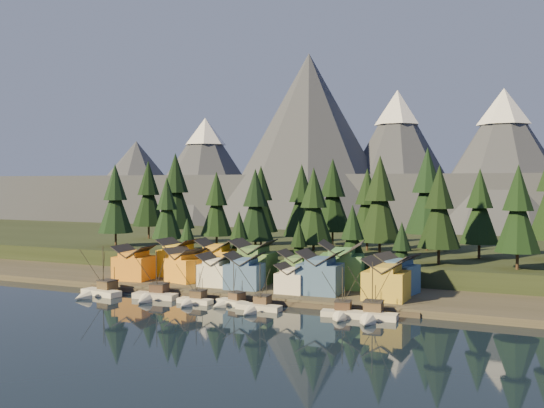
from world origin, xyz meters
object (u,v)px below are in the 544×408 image
at_px(boat_4, 256,301).
at_px(boat_5, 341,306).
at_px(house_back_0, 178,256).
at_px(house_front_1, 185,264).
at_px(boat_1, 152,289).
at_px(boat_6, 371,308).
at_px(house_front_0, 134,262).
at_px(house_back_1, 217,258).
at_px(boat_0, 97,286).
at_px(boat_3, 229,296).
at_px(boat_2, 193,295).

height_order(boat_4, boat_5, boat_5).
xyz_separation_m(boat_5, house_back_0, (-52.21, 23.53, 4.48)).
bearing_deg(boat_5, house_front_1, 151.60).
bearing_deg(boat_1, boat_6, -5.08).
relative_size(house_front_0, house_front_1, 0.97).
relative_size(house_front_1, house_back_0, 1.00).
distance_m(house_back_0, house_back_1, 11.43).
bearing_deg(boat_0, boat_4, 10.23).
bearing_deg(house_back_1, boat_5, -42.88).
height_order(boat_3, house_back_1, house_back_1).
xyz_separation_m(boat_4, boat_5, (17.56, 1.28, 0.20)).
bearing_deg(house_back_0, boat_1, -72.24).
relative_size(boat_0, boat_6, 1.05).
relative_size(boat_4, house_front_0, 1.13).
xyz_separation_m(boat_5, house_front_1, (-45.57, 16.39, 3.73)).
xyz_separation_m(boat_0, house_front_1, (12.25, 18.20, 3.41)).
bearing_deg(boat_2, boat_5, 1.96).
distance_m(boat_0, boat_4, 40.26).
relative_size(boat_1, house_front_0, 1.31).
xyz_separation_m(boat_0, boat_1, (13.99, 1.79, -0.09)).
height_order(boat_0, boat_6, boat_0).
bearing_deg(house_back_0, house_front_0, -127.35).
relative_size(boat_1, boat_4, 1.16).
height_order(boat_2, house_back_1, house_back_1).
bearing_deg(house_back_1, boat_3, -67.87).
bearing_deg(boat_3, house_back_0, 159.94).
height_order(house_front_1, house_back_0, house_back_0).
distance_m(boat_1, house_back_0, 25.36).
bearing_deg(house_back_1, boat_4, -59.80).
bearing_deg(boat_6, house_back_0, 154.00).
bearing_deg(house_back_0, boat_0, -104.31).
relative_size(boat_0, boat_2, 1.24).
bearing_deg(house_front_0, boat_1, -47.68).
bearing_deg(boat_3, house_front_1, 162.87).
bearing_deg(boat_2, boat_1, 177.79).
bearing_deg(house_front_1, boat_4, -17.68).
distance_m(boat_1, boat_2, 10.81).
distance_m(boat_3, boat_4, 8.09).
xyz_separation_m(boat_6, house_back_1, (-46.59, 23.74, 4.45)).
distance_m(boat_2, house_front_0, 30.10).
relative_size(boat_0, house_front_1, 1.30).
bearing_deg(boat_4, boat_1, 178.14).
relative_size(boat_1, house_back_0, 1.26).
bearing_deg(house_front_1, house_back_0, 147.50).
height_order(boat_5, house_front_0, house_front_0).
bearing_deg(house_front_1, boat_6, -3.21).
bearing_deg(boat_0, boat_5, 11.27).
relative_size(boat_4, house_back_1, 0.98).
height_order(boat_4, house_front_1, house_front_1).
distance_m(boat_6, house_back_0, 62.79).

